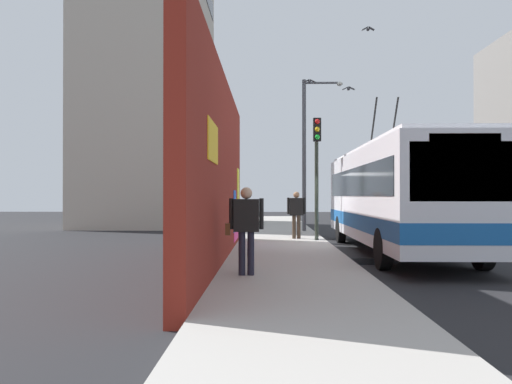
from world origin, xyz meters
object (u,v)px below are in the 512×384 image
Objects in this scene: pedestrian_near_wall at (246,223)px; street_lamp at (308,144)px; pedestrian_midblock at (296,211)px; parked_car_dark_gray at (496,219)px; city_bus at (395,195)px; traffic_light at (317,158)px; parked_car_navy at (449,214)px.

street_lamp reaches higher than pedestrian_near_wall.
pedestrian_near_wall is at bearing 170.56° from pedestrian_midblock.
parked_car_dark_gray is at bearing -113.20° from street_lamp.
street_lamp is (8.08, 2.05, 2.36)m from city_bus.
traffic_light is 5.32m from street_lamp.
street_lamp is at bearing -10.26° from pedestrian_midblock.
city_bus is 2.71× the size of parked_car_dark_gray.
city_bus is 8.66m from street_lamp.
street_lamp reaches higher than pedestrian_midblock.
traffic_light reaches higher than parked_car_dark_gray.
city_bus reaches higher than traffic_light.
traffic_light is (-2.11, 7.35, 2.31)m from parked_car_dark_gray.
pedestrian_near_wall is at bearing 165.15° from traffic_light.
pedestrian_near_wall reaches higher than parked_car_dark_gray.
pedestrian_midblock is 9.32m from pedestrian_near_wall.
street_lamp is at bearing 66.80° from parked_car_dark_gray.
street_lamp reaches higher than city_bus.
pedestrian_near_wall is at bearing 137.67° from parked_car_dark_gray.
city_bus is at bearing -165.77° from street_lamp.
street_lamp is (5.22, -0.10, 1.03)m from traffic_light.
traffic_light reaches higher than parked_car_navy.
city_bus is 1.63× the size of street_lamp.
parked_car_navy is 2.59× the size of pedestrian_midblock.
street_lamp is at bearing -9.71° from pedestrian_near_wall.
traffic_light is at bearing 36.92° from city_bus.
parked_car_navy is 0.66× the size of street_lamp.
pedestrian_midblock is 5.39m from street_lamp.
pedestrian_midblock is at bearing 41.92° from traffic_light.
parked_car_dark_gray is (4.97, -5.20, -0.97)m from city_bus.
pedestrian_midblock is at bearing 129.94° from parked_car_navy.
city_bus is 6.39× the size of pedestrian_near_wall.
parked_car_dark_gray is at bearing -73.99° from traffic_light.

